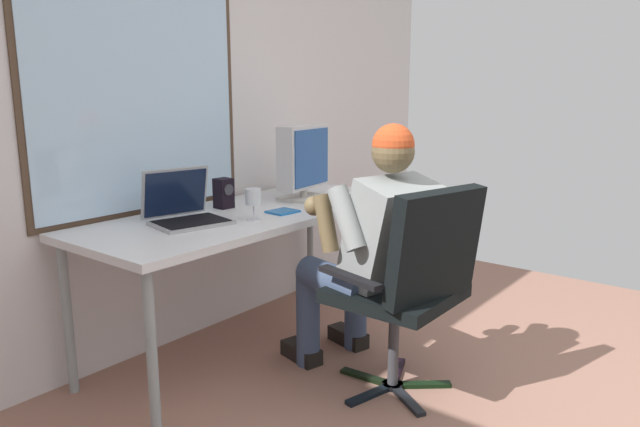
{
  "coord_description": "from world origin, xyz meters",
  "views": [
    {
      "loc": [
        -1.92,
        -0.14,
        1.39
      ],
      "look_at": [
        0.28,
        1.6,
        0.79
      ],
      "focal_mm": 33.32,
      "sensor_mm": 36.0,
      "label": 1
    }
  ],
  "objects_px": {
    "wine_glass": "(253,199)",
    "office_chair": "(413,277)",
    "laptop": "(184,209)",
    "person_seated": "(371,247)",
    "desk_speaker": "(224,193)",
    "cd_case": "(283,212)",
    "desk": "(251,221)",
    "crt_monitor": "(304,159)"
  },
  "relations": [
    {
      "from": "desk",
      "to": "crt_monitor",
      "type": "bearing_deg",
      "value": -1.37
    },
    {
      "from": "cd_case",
      "to": "laptop",
      "type": "bearing_deg",
      "value": 154.19
    },
    {
      "from": "laptop",
      "to": "desk_speaker",
      "type": "height_order",
      "value": "laptop"
    },
    {
      "from": "person_seated",
      "to": "cd_case",
      "type": "bearing_deg",
      "value": 94.34
    },
    {
      "from": "crt_monitor",
      "to": "person_seated",
      "type": "bearing_deg",
      "value": -115.06
    },
    {
      "from": "person_seated",
      "to": "desk_speaker",
      "type": "bearing_deg",
      "value": 99.81
    },
    {
      "from": "person_seated",
      "to": "cd_case",
      "type": "relative_size",
      "value": 8.14
    },
    {
      "from": "person_seated",
      "to": "wine_glass",
      "type": "bearing_deg",
      "value": 116.4
    },
    {
      "from": "desk_speaker",
      "to": "desk",
      "type": "bearing_deg",
      "value": -76.92
    },
    {
      "from": "person_seated",
      "to": "cd_case",
      "type": "height_order",
      "value": "person_seated"
    },
    {
      "from": "laptop",
      "to": "cd_case",
      "type": "height_order",
      "value": "laptop"
    },
    {
      "from": "office_chair",
      "to": "person_seated",
      "type": "bearing_deg",
      "value": 77.8
    },
    {
      "from": "laptop",
      "to": "wine_glass",
      "type": "xyz_separation_m",
      "value": [
        0.24,
        -0.23,
        0.04
      ]
    },
    {
      "from": "crt_monitor",
      "to": "desk_speaker",
      "type": "distance_m",
      "value": 0.51
    },
    {
      "from": "desk",
      "to": "cd_case",
      "type": "relative_size",
      "value": 12.3
    },
    {
      "from": "crt_monitor",
      "to": "laptop",
      "type": "relative_size",
      "value": 1.07
    },
    {
      "from": "wine_glass",
      "to": "desk_speaker",
      "type": "relative_size",
      "value": 0.97
    },
    {
      "from": "laptop",
      "to": "person_seated",
      "type": "bearing_deg",
      "value": -56.2
    },
    {
      "from": "wine_glass",
      "to": "office_chair",
      "type": "bearing_deg",
      "value": -75.37
    },
    {
      "from": "office_chair",
      "to": "laptop",
      "type": "relative_size",
      "value": 2.49
    },
    {
      "from": "cd_case",
      "to": "office_chair",
      "type": "bearing_deg",
      "value": -91.15
    },
    {
      "from": "crt_monitor",
      "to": "desk_speaker",
      "type": "relative_size",
      "value": 2.65
    },
    {
      "from": "office_chair",
      "to": "cd_case",
      "type": "relative_size",
      "value": 6.46
    },
    {
      "from": "desk",
      "to": "office_chair",
      "type": "relative_size",
      "value": 1.9
    },
    {
      "from": "office_chair",
      "to": "person_seated",
      "type": "distance_m",
      "value": 0.27
    },
    {
      "from": "person_seated",
      "to": "laptop",
      "type": "height_order",
      "value": "person_seated"
    },
    {
      "from": "desk",
      "to": "laptop",
      "type": "relative_size",
      "value": 4.73
    },
    {
      "from": "crt_monitor",
      "to": "laptop",
      "type": "height_order",
      "value": "crt_monitor"
    },
    {
      "from": "office_chair",
      "to": "laptop",
      "type": "bearing_deg",
      "value": 113.91
    },
    {
      "from": "desk_speaker",
      "to": "office_chair",
      "type": "bearing_deg",
      "value": -85.26
    },
    {
      "from": "desk",
      "to": "cd_case",
      "type": "xyz_separation_m",
      "value": [
        0.07,
        -0.16,
        0.06
      ]
    },
    {
      "from": "person_seated",
      "to": "laptop",
      "type": "bearing_deg",
      "value": 123.8
    },
    {
      "from": "desk_speaker",
      "to": "crt_monitor",
      "type": "bearing_deg",
      "value": -20.29
    },
    {
      "from": "laptop",
      "to": "cd_case",
      "type": "relative_size",
      "value": 2.6
    },
    {
      "from": "office_chair",
      "to": "crt_monitor",
      "type": "bearing_deg",
      "value": 68.26
    },
    {
      "from": "wine_glass",
      "to": "desk_speaker",
      "type": "distance_m",
      "value": 0.35
    },
    {
      "from": "desk",
      "to": "desk_speaker",
      "type": "height_order",
      "value": "desk_speaker"
    },
    {
      "from": "wine_glass",
      "to": "cd_case",
      "type": "relative_size",
      "value": 1.01
    },
    {
      "from": "laptop",
      "to": "wine_glass",
      "type": "bearing_deg",
      "value": -43.19
    },
    {
      "from": "desk_speaker",
      "to": "cd_case",
      "type": "distance_m",
      "value": 0.35
    },
    {
      "from": "office_chair",
      "to": "crt_monitor",
      "type": "distance_m",
      "value": 1.08
    },
    {
      "from": "laptop",
      "to": "desk_speaker",
      "type": "bearing_deg",
      "value": 16.33
    }
  ]
}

